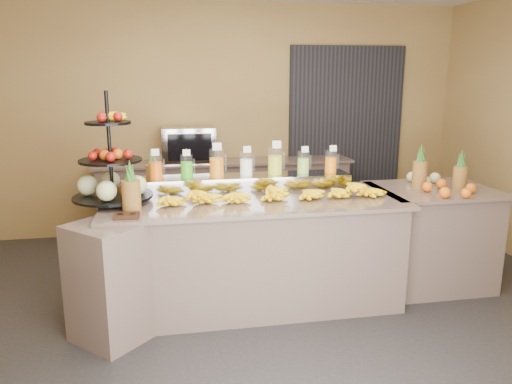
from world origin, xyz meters
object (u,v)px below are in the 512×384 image
object	(u,v)px
fruit_stand	(117,175)
oven_warmer	(189,145)
right_fruit_pile	(443,182)
pitcher_tray	(246,184)
condiment_caddy	(127,216)
banana_heap	(270,192)

from	to	relation	value
fruit_stand	oven_warmer	world-z (taller)	fruit_stand
fruit_stand	right_fruit_pile	size ratio (longest dim) A/B	1.90
pitcher_tray	fruit_stand	world-z (taller)	fruit_stand
condiment_caddy	right_fruit_pile	bearing A→B (deg)	7.43
pitcher_tray	right_fruit_pile	size ratio (longest dim) A/B	3.92
right_fruit_pile	fruit_stand	bearing A→B (deg)	177.67
banana_heap	right_fruit_pile	xyz separation A→B (m)	(1.58, 0.02, 0.02)
fruit_stand	condiment_caddy	bearing A→B (deg)	-76.89
fruit_stand	oven_warmer	bearing A→B (deg)	71.70
pitcher_tray	condiment_caddy	bearing A→B (deg)	-146.89
pitcher_tray	condiment_caddy	size ratio (longest dim) A/B	10.25
fruit_stand	banana_heap	bearing A→B (deg)	-4.38
right_fruit_pile	oven_warmer	bearing A→B (deg)	137.65
fruit_stand	oven_warmer	xyz separation A→B (m)	(0.67, 1.85, -0.02)
right_fruit_pile	pitcher_tray	bearing A→B (deg)	170.46
pitcher_tray	right_fruit_pile	bearing A→B (deg)	-9.54
banana_heap	condiment_caddy	distance (m)	1.20
condiment_caddy	oven_warmer	distance (m)	2.40
pitcher_tray	right_fruit_pile	distance (m)	1.76
pitcher_tray	right_fruit_pile	world-z (taller)	right_fruit_pile
pitcher_tray	condiment_caddy	distance (m)	1.19
condiment_caddy	oven_warmer	bearing A→B (deg)	75.97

